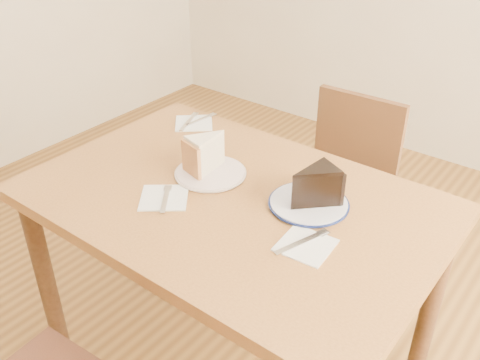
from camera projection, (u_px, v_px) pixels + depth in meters
The scene contains 13 objects.
table at pixel (232, 223), 1.61m from camera, with size 1.20×0.80×0.75m.
chair_far at pixel (338, 194), 2.09m from camera, with size 0.43×0.43×0.84m.
plate_cream at pixel (211, 173), 1.66m from camera, with size 0.21×0.21×0.01m, color silver.
plate_navy at pixel (309, 204), 1.52m from camera, with size 0.22×0.22×0.01m, color white.
carrot_cake at pixel (209, 154), 1.65m from camera, with size 0.09×0.12×0.10m, color beige, non-canonical shape.
chocolate_cake at pixel (312, 189), 1.48m from camera, with size 0.09×0.13×0.10m, color black, non-canonical shape.
napkin_cream at pixel (164, 198), 1.55m from camera, with size 0.13×0.13×0.00m, color white.
napkin_navy at pixel (306, 245), 1.36m from camera, with size 0.13×0.13×0.00m, color white.
napkin_spare at pixel (194, 123), 1.97m from camera, with size 0.13×0.13×0.00m, color white.
fork_cream at pixel (166, 199), 1.53m from camera, with size 0.01×0.14×0.00m, color silver.
knife_navy at pixel (302, 242), 1.36m from camera, with size 0.02×0.17×0.00m, color silver.
fork_spare at pixel (201, 119), 1.99m from camera, with size 0.01×0.14×0.00m, color silver.
knife_spare at pixel (189, 122), 1.98m from camera, with size 0.01×0.16×0.00m, color silver.
Camera 1 is at (0.82, -1.02, 1.61)m, focal length 40.00 mm.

